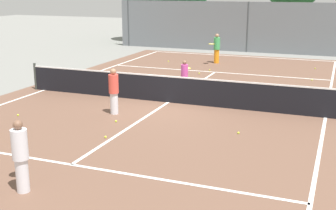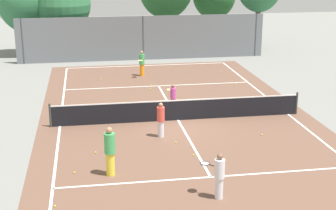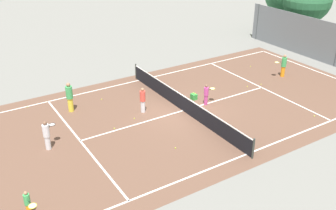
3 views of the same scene
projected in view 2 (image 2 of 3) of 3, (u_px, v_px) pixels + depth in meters
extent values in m
plane|color=slate|center=(178.00, 120.00, 24.05)|extent=(80.00, 80.00, 0.00)
cube|color=brown|center=(178.00, 120.00, 24.05)|extent=(13.00, 25.00, 0.00)
cube|color=white|center=(60.00, 126.00, 23.20)|extent=(0.10, 24.00, 0.01)
cube|color=white|center=(288.00, 114.00, 24.91)|extent=(0.10, 24.00, 0.01)
cube|color=white|center=(147.00, 66.00, 35.37)|extent=(11.00, 0.10, 0.01)
cube|color=white|center=(211.00, 177.00, 18.02)|extent=(11.00, 0.10, 0.01)
cube|color=white|center=(159.00, 86.00, 30.09)|extent=(11.00, 0.10, 0.01)
cube|color=white|center=(178.00, 120.00, 24.05)|extent=(0.10, 12.80, 0.01)
cylinder|color=#333833|center=(50.00, 115.00, 22.98)|extent=(0.10, 0.10, 1.10)
cylinder|color=#333833|center=(297.00, 103.00, 24.81)|extent=(0.10, 0.10, 1.10)
cube|color=black|center=(178.00, 111.00, 23.92)|extent=(11.80, 0.03, 0.95)
cube|color=white|center=(178.00, 100.00, 23.77)|extent=(11.80, 0.04, 0.05)
cube|color=slate|center=(143.00, 38.00, 36.79)|extent=(18.00, 0.06, 3.20)
cylinder|color=#3F4447|center=(23.00, 41.00, 35.47)|extent=(0.12, 0.12, 3.20)
cylinder|color=#3F4447|center=(143.00, 38.00, 36.79)|extent=(0.12, 0.12, 3.20)
cylinder|color=#3F4447|center=(256.00, 35.00, 38.11)|extent=(0.12, 0.12, 3.20)
cylinder|color=brown|center=(65.00, 40.00, 38.80)|extent=(0.37, 0.37, 2.24)
sphere|color=#337547|center=(63.00, 4.00, 38.01)|extent=(4.21, 4.21, 4.21)
cylinder|color=brown|center=(257.00, 28.00, 40.51)|extent=(0.42, 0.42, 3.53)
cylinder|color=brown|center=(213.00, 29.00, 43.06)|extent=(0.41, 0.41, 2.67)
cylinder|color=brown|center=(166.00, 30.00, 40.61)|extent=(0.46, 0.46, 3.14)
cylinder|color=brown|center=(27.00, 40.00, 38.56)|extent=(0.33, 0.33, 2.38)
ellipsoid|color=#337547|center=(24.00, 0.00, 37.69)|extent=(3.93, 3.56, 4.72)
cylinder|color=orange|center=(142.00, 70.00, 32.41)|extent=(0.28, 0.28, 0.76)
cylinder|color=#3FA559|center=(142.00, 59.00, 32.20)|extent=(0.35, 0.35, 0.66)
sphere|color=#A37556|center=(142.00, 52.00, 32.08)|extent=(0.21, 0.21, 0.21)
cylinder|color=black|center=(141.00, 60.00, 31.89)|extent=(0.08, 0.20, 0.03)
torus|color=yellow|center=(140.00, 60.00, 31.65)|extent=(0.41, 0.41, 0.03)
cylinder|color=silver|center=(140.00, 60.00, 31.65)|extent=(0.34, 0.34, 0.00)
cylinder|color=silver|center=(219.00, 188.00, 16.39)|extent=(0.27, 0.27, 0.73)
cylinder|color=silver|center=(220.00, 169.00, 16.19)|extent=(0.33, 0.33, 0.64)
sphere|color=brown|center=(220.00, 157.00, 16.07)|extent=(0.20, 0.20, 0.20)
cylinder|color=black|center=(211.00, 165.00, 16.37)|extent=(0.16, 0.17, 0.03)
torus|color=black|center=(205.00, 163.00, 16.52)|extent=(0.47, 0.47, 0.03)
cylinder|color=silver|center=(205.00, 163.00, 16.52)|extent=(0.39, 0.39, 0.00)
cylinder|color=#D14799|center=(173.00, 104.00, 25.53)|extent=(0.22, 0.22, 0.61)
cylinder|color=#D14799|center=(173.00, 93.00, 25.36)|extent=(0.28, 0.28, 0.54)
sphere|color=brown|center=(173.00, 86.00, 25.26)|extent=(0.17, 0.17, 0.17)
cylinder|color=black|center=(171.00, 91.00, 25.62)|extent=(0.06, 0.20, 0.03)
torus|color=yellow|center=(170.00, 90.00, 25.85)|extent=(0.38, 0.38, 0.03)
cylinder|color=silver|center=(170.00, 90.00, 25.85)|extent=(0.31, 0.31, 0.00)
cylinder|color=yellow|center=(110.00, 164.00, 18.08)|extent=(0.31, 0.31, 0.85)
cylinder|color=#3FA559|center=(110.00, 143.00, 17.85)|extent=(0.39, 0.39, 0.74)
sphere|color=#A37556|center=(109.00, 130.00, 17.71)|extent=(0.23, 0.23, 0.23)
cylinder|color=silver|center=(161.00, 129.00, 21.82)|extent=(0.26, 0.26, 0.72)
cylinder|color=#E54C3F|center=(161.00, 114.00, 21.62)|extent=(0.33, 0.33, 0.63)
sphere|color=#A37556|center=(161.00, 105.00, 21.50)|extent=(0.19, 0.19, 0.19)
cube|color=green|center=(154.00, 108.00, 25.24)|extent=(0.37, 0.31, 0.36)
sphere|color=#CCE533|center=(152.00, 104.00, 25.17)|extent=(0.07, 0.07, 0.07)
sphere|color=#CCE533|center=(155.00, 104.00, 25.24)|extent=(0.07, 0.07, 0.07)
sphere|color=#CCE533|center=(150.00, 89.00, 29.29)|extent=(0.07, 0.07, 0.07)
sphere|color=#CCE533|center=(55.00, 206.00, 15.93)|extent=(0.07, 0.07, 0.07)
sphere|color=#CCE533|center=(74.00, 173.00, 18.31)|extent=(0.07, 0.07, 0.07)
sphere|color=#CCE533|center=(96.00, 152.00, 20.14)|extent=(0.07, 0.07, 0.07)
sphere|color=#CCE533|center=(262.00, 135.00, 22.05)|extent=(0.07, 0.07, 0.07)
sphere|color=#CCE533|center=(176.00, 142.00, 21.20)|extent=(0.07, 0.07, 0.07)
sphere|color=#CCE533|center=(221.00, 72.00, 33.39)|extent=(0.07, 0.07, 0.07)
sphere|color=#CCE533|center=(236.00, 84.00, 30.44)|extent=(0.07, 0.07, 0.07)
sphere|color=#CCE533|center=(101.00, 79.00, 31.55)|extent=(0.07, 0.07, 0.07)
sphere|color=#CCE533|center=(193.00, 155.00, 19.89)|extent=(0.07, 0.07, 0.07)
sphere|color=#CCE533|center=(152.00, 84.00, 30.32)|extent=(0.07, 0.07, 0.07)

